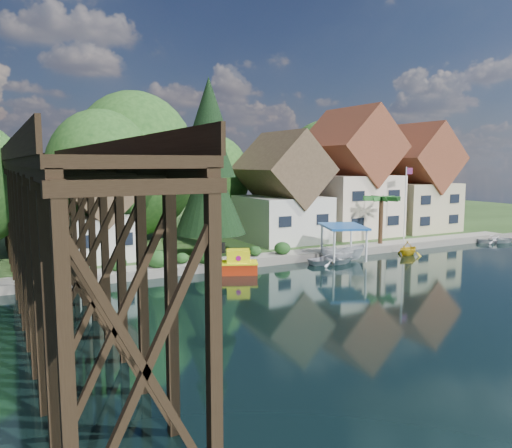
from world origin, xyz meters
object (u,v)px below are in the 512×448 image
object	(u,v)px
house_left	(282,195)
boat_canopy	(343,246)
house_center	(350,181)
tugboat	(236,264)
trestle_bridge	(46,213)
shed	(102,219)
palm_tree	(381,200)
flagpole	(406,196)
boat_yellow	(408,247)
boat_white_b	(495,238)
boat_white_a	(332,259)
house_right	(414,185)
conifer	(210,171)

from	to	relation	value
house_left	boat_canopy	distance (m)	10.10
house_center	tugboat	world-z (taller)	house_center
boat_canopy	trestle_bridge	bearing A→B (deg)	-176.36
shed	palm_tree	xyz separation A→B (m)	(25.31, -4.86, 0.97)
trestle_bridge	flagpole	distance (m)	33.88
tugboat	flagpole	bearing A→B (deg)	8.75
trestle_bridge	boat_yellow	bearing A→B (deg)	1.51
flagpole	boat_white_b	world-z (taller)	flagpole
boat_white_a	tugboat	bearing A→B (deg)	96.17
house_center	house_right	size ratio (longest dim) A/B	1.12
house_center	flagpole	bearing A→B (deg)	-77.00
house_right	boat_canopy	distance (m)	20.37
house_center	conifer	distance (m)	18.96
trestle_bridge	house_left	size ratio (longest dim) A/B	4.01
house_center	boat_yellow	size ratio (longest dim) A/B	5.05
tugboat	boat_white_a	distance (m)	8.71
house_right	tugboat	xyz separation A→B (m)	(-27.76, -9.43, -5.05)
house_left	boat_white_b	xyz separation A→B (m)	(20.89, -8.96, -4.71)
house_right	flagpole	size ratio (longest dim) A/B	1.67
shed	boat_white_b	world-z (taller)	shed
trestle_bridge	boat_white_a	world-z (taller)	trestle_bridge
palm_tree	flagpole	size ratio (longest dim) A/B	0.66
house_center	flagpole	world-z (taller)	house_center
house_left	house_right	bearing A→B (deg)	0.00
house_center	tugboat	bearing A→B (deg)	-152.10
house_center	trestle_bridge	bearing A→B (deg)	-160.51
tugboat	boat_canopy	distance (m)	10.23
house_left	boat_white_a	xyz separation A→B (m)	(-1.07, -9.85, -4.72)
shed	flagpole	world-z (taller)	shed
shed	trestle_bridge	bearing A→B (deg)	-118.19
flagpole	boat_canopy	distance (m)	11.22
shed	tugboat	xyz separation A→B (m)	(8.24, -7.93, -3.10)
flagpole	boat_white_b	bearing A→B (deg)	-14.46
house_left	house_right	distance (m)	18.01
boat_white_a	boat_white_b	world-z (taller)	boat_white_b
shed	house_center	bearing A→B (deg)	4.24
boat_yellow	palm_tree	bearing A→B (deg)	-15.48
house_right	boat_white_a	bearing A→B (deg)	-152.68
conifer	boat_yellow	world-z (taller)	conifer
shed	house_left	bearing A→B (deg)	4.77
house_center	house_right	world-z (taller)	house_center
conifer	tugboat	xyz separation A→B (m)	(-0.33, -5.68, -6.95)
house_left	conifer	distance (m)	10.47
house_right	boat_white_b	xyz separation A→B (m)	(2.89, -8.96, -5.35)
boat_white_b	conifer	bearing A→B (deg)	106.45
conifer	trestle_bridge	bearing A→B (deg)	-152.47
palm_tree	boat_white_a	size ratio (longest dim) A/B	1.22
palm_tree	boat_canopy	bearing A→B (deg)	-156.57
shed	conifer	distance (m)	9.66
palm_tree	boat_yellow	distance (m)	5.48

